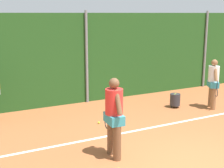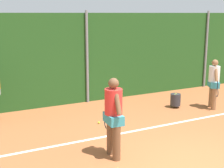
% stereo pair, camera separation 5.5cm
% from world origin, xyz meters
% --- Properties ---
extents(ground_plane, '(30.74, 30.74, 0.00)m').
position_xyz_m(ground_plane, '(0.00, 1.78, 0.00)').
color(ground_plane, '#A85B33').
extents(hedge_fence_backdrop, '(19.98, 0.25, 3.30)m').
position_xyz_m(hedge_fence_backdrop, '(0.00, 6.05, 1.65)').
color(hedge_fence_backdrop, '#23511E').
rests_on(hedge_fence_backdrop, ground_plane).
extents(fence_post_center, '(0.10, 0.10, 3.39)m').
position_xyz_m(fence_post_center, '(0.00, 5.88, 1.70)').
color(fence_post_center, gray).
rests_on(fence_post_center, ground_plane).
extents(fence_post_right, '(0.10, 0.10, 3.39)m').
position_xyz_m(fence_post_right, '(5.76, 5.88, 1.70)').
color(fence_post_right, gray).
rests_on(fence_post_right, ground_plane).
extents(court_baseline_paint, '(14.60, 0.10, 0.01)m').
position_xyz_m(court_baseline_paint, '(0.00, 2.46, 0.00)').
color(court_baseline_paint, white).
rests_on(court_baseline_paint, ground_plane).
extents(player_foreground_near, '(0.40, 0.86, 1.88)m').
position_xyz_m(player_foreground_near, '(-1.30, 1.26, 1.06)').
color(player_foreground_near, brown).
rests_on(player_foreground_near, ground_plane).
extents(player_midcourt, '(0.51, 0.74, 1.74)m').
position_xyz_m(player_midcourt, '(3.60, 3.13, 0.97)').
color(player_midcourt, '#8C603D').
rests_on(player_midcourt, ground_plane).
extents(ball_hopper, '(0.36, 0.36, 0.51)m').
position_xyz_m(ball_hopper, '(2.49, 3.79, 0.29)').
color(ball_hopper, '#2D2D33').
rests_on(ball_hopper, ground_plane).
extents(tennis_ball_3, '(0.07, 0.07, 0.07)m').
position_xyz_m(tennis_ball_3, '(-0.65, 3.49, 0.03)').
color(tennis_ball_3, '#CCDB33').
rests_on(tennis_ball_3, ground_plane).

